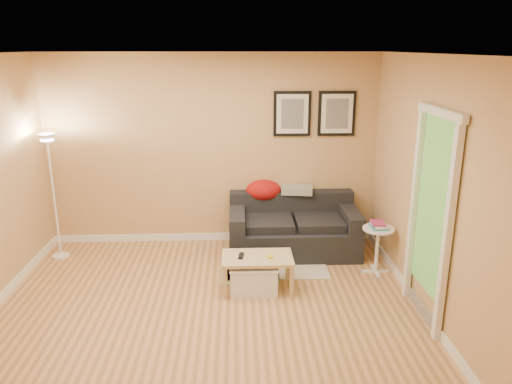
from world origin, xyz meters
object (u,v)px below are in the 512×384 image
storage_bin (254,277)px  side_table (377,250)px  floor_lamp (54,200)px  coffee_table (257,273)px  sofa (294,226)px  book_stack (378,225)px

storage_bin → side_table: size_ratio=0.93×
floor_lamp → storage_bin: bearing=-22.5°
coffee_table → side_table: 1.52m
sofa → storage_bin: (-0.57, -1.08, -0.21)m
side_table → floor_lamp: 4.10m
sofa → side_table: 1.16m
side_table → floor_lamp: bearing=171.2°
coffee_table → storage_bin: bearing=-149.6°
sofa → book_stack: (0.94, -0.66, 0.24)m
book_stack → floor_lamp: (-4.02, 0.61, 0.16)m
side_table → coffee_table: bearing=-166.1°
coffee_table → floor_lamp: size_ratio=0.48×
side_table → book_stack: bearing=99.0°
storage_bin → floor_lamp: (-2.51, 1.04, 0.61)m
sofa → side_table: bearing=-35.5°
coffee_table → storage_bin: (-0.04, -0.05, -0.03)m
sofa → storage_bin: 1.24m
book_stack → floor_lamp: size_ratio=0.14×
side_table → book_stack: book_stack is taller
storage_bin → book_stack: 1.63m
book_stack → coffee_table: bearing=-172.9°
storage_bin → book_stack: (1.51, 0.42, 0.45)m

